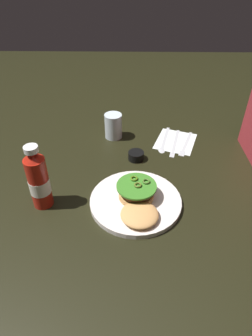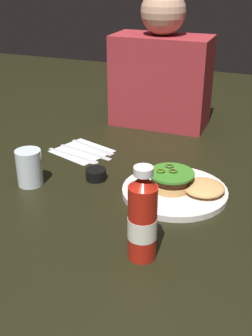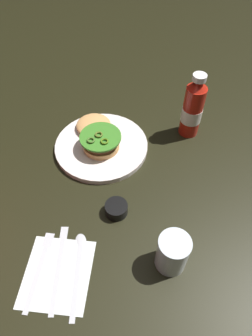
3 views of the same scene
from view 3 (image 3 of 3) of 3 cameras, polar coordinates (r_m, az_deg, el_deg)
name	(u,v)px [view 3 (image 3 of 3)]	position (r m, az deg, el deg)	size (l,w,h in m)	color
ground_plane	(136,172)	(0.85, 1.87, -0.75)	(3.00, 3.00, 0.00)	black
dinner_plate	(101,146)	(0.91, -4.72, 4.22)	(0.28, 0.28, 0.02)	silver
burger_sandwich	(98,135)	(0.90, -5.40, 6.29)	(0.20, 0.12, 0.05)	tan
ketchup_bottle	(193,109)	(0.92, 12.67, 10.99)	(0.06, 0.06, 0.21)	#B21D11
water_glass	(172,253)	(0.68, 8.89, -15.78)	(0.07, 0.07, 0.10)	silver
condiment_cup	(116,209)	(0.76, -1.87, -7.82)	(0.06, 0.06, 0.03)	black
napkin	(58,273)	(0.72, -12.99, -19.09)	(0.17, 0.15, 0.00)	white
spoon_utensil	(78,262)	(0.72, -9.14, -17.30)	(0.20, 0.06, 0.00)	silver
butter_knife	(59,261)	(0.73, -12.71, -17.07)	(0.20, 0.06, 0.00)	silver
fork_utensil	(41,263)	(0.73, -16.07, -17.05)	(0.18, 0.08, 0.00)	silver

